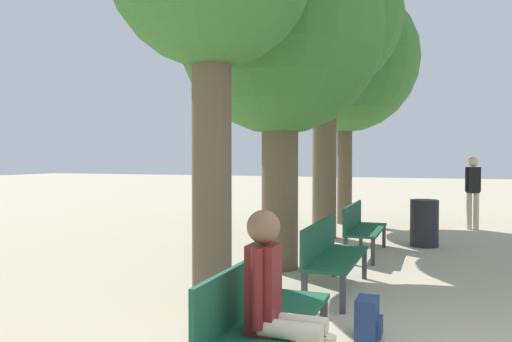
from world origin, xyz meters
TOP-DOWN VIEW (x-y plane):
  - bench_row_0 at (-1.79, 0.10)m, footprint 0.52×1.75m
  - bench_row_1 at (-1.79, 2.71)m, footprint 0.52×1.75m
  - bench_row_2 at (-1.79, 5.31)m, footprint 0.52×1.75m
  - tree_row_1 at (-2.79, 3.76)m, footprint 3.13×3.13m
  - tree_row_2 at (-2.79, 6.89)m, footprint 3.22×3.22m
  - tree_row_3 at (-2.79, 9.29)m, footprint 3.70×3.70m
  - person_seated at (-1.54, -0.19)m, footprint 0.62×0.35m
  - backpack at (-1.11, 1.16)m, footprint 0.23×0.30m
  - pedestrian_far at (0.24, 9.25)m, footprint 0.35×0.28m
  - trash_bin at (-0.76, 6.54)m, footprint 0.53×0.53m

SIDE VIEW (x-z plane):
  - backpack at x=-1.11m, z-range 0.00..0.39m
  - trash_bin at x=-0.76m, z-range 0.00..0.89m
  - bench_row_0 at x=-1.79m, z-range 0.07..0.96m
  - bench_row_1 at x=-1.79m, z-range 0.07..0.96m
  - bench_row_2 at x=-1.79m, z-range 0.07..0.96m
  - person_seated at x=-1.54m, z-range 0.04..1.37m
  - pedestrian_far at x=0.24m, z-range 0.13..1.84m
  - tree_row_1 at x=-2.79m, z-range 0.96..6.15m
  - tree_row_3 at x=-2.79m, z-range 1.15..7.19m
  - tree_row_2 at x=-2.79m, z-range 1.45..7.73m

